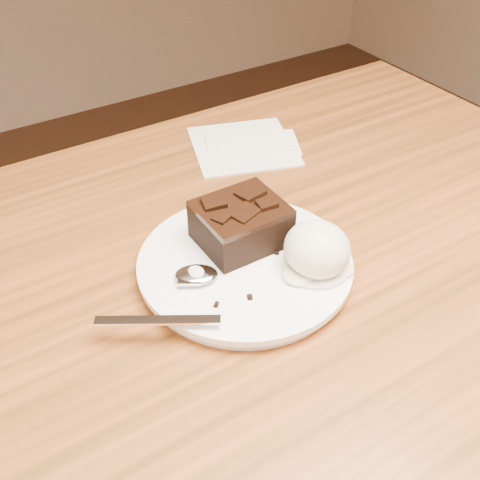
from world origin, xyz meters
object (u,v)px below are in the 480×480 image
napkin (243,145)px  spoon (196,276)px  brownie (241,226)px  ice_cream_scoop (317,249)px  plate (245,266)px

napkin → spoon: bearing=-131.5°
brownie → napkin: (0.13, 0.20, -0.04)m
ice_cream_scoop → spoon: bearing=156.8°
plate → spoon: bearing=179.5°
plate → spoon: size_ratio=1.31×
ice_cream_scoop → spoon: 0.13m
plate → spoon: 0.06m
plate → ice_cream_scoop: (0.06, -0.05, 0.03)m
brownie → napkin: brownie is taller
plate → napkin: 0.28m
plate → napkin: size_ratio=1.63×
spoon → napkin: (0.21, 0.23, -0.02)m
spoon → napkin: size_ratio=1.24×
plate → napkin: plate is taller
plate → napkin: (0.15, 0.23, -0.01)m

